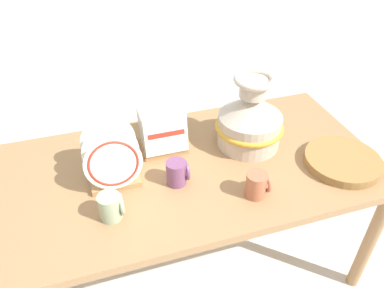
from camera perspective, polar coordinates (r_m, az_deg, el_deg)
name	(u,v)px	position (r m, az deg, el deg)	size (l,w,h in m)	color
ground_plane	(192,263)	(2.01, 0.00, -17.64)	(14.00, 14.00, 0.00)	silver
display_table	(192,178)	(1.57, 0.00, -5.22)	(1.53, 0.78, 0.66)	#9E754C
ceramic_vase	(250,119)	(1.59, 8.85, 3.86)	(0.29, 0.29, 0.32)	beige
dish_rack_round_plates	(113,163)	(1.43, -12.00, -2.78)	(0.21, 0.18, 0.24)	tan
dish_rack_square_plates	(162,132)	(1.58, -4.54, 1.78)	(0.19, 0.17, 0.20)	tan
wicker_charger_stack	(342,161)	(1.64, 21.95, -2.40)	(0.30, 0.30, 0.04)	olive
mug_terracotta_glaze	(257,185)	(1.39, 9.91, -6.10)	(0.08, 0.08, 0.10)	#B76647
mug_plum_glaze	(178,172)	(1.42, -2.22, -4.34)	(0.08, 0.08, 0.10)	#7A4770
mug_sage_glaze	(111,206)	(1.32, -12.19, -9.29)	(0.08, 0.08, 0.10)	#9EB28E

